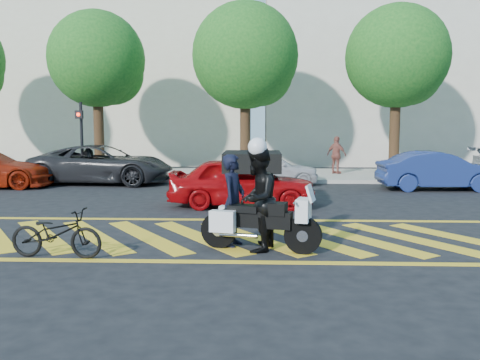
{
  "coord_description": "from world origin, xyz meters",
  "views": [
    {
      "loc": [
        0.67,
        -10.36,
        2.38
      ],
      "look_at": [
        0.21,
        1.37,
        1.05
      ],
      "focal_mm": 38.0,
      "sensor_mm": 36.0,
      "label": 1
    }
  ],
  "objects_px": {
    "police_motorcycle": "(258,221)",
    "parked_mid_left": "(102,164)",
    "officer_moto": "(257,199)",
    "parked_mid_right": "(270,169)",
    "officer_bike": "(233,200)",
    "bicycle": "(56,233)",
    "parked_right": "(438,171)",
    "red_convertible": "(242,182)"
  },
  "relations": [
    {
      "from": "parked_mid_left",
      "to": "police_motorcycle",
      "type": "bearing_deg",
      "value": -146.11
    },
    {
      "from": "red_convertible",
      "to": "parked_right",
      "type": "bearing_deg",
      "value": -60.69
    },
    {
      "from": "officer_bike",
      "to": "bicycle",
      "type": "height_order",
      "value": "officer_bike"
    },
    {
      "from": "officer_bike",
      "to": "police_motorcycle",
      "type": "relative_size",
      "value": 0.79
    },
    {
      "from": "bicycle",
      "to": "parked_right",
      "type": "relative_size",
      "value": 0.4
    },
    {
      "from": "parked_mid_left",
      "to": "red_convertible",
      "type": "bearing_deg",
      "value": -129.84
    },
    {
      "from": "parked_mid_left",
      "to": "parked_mid_right",
      "type": "xyz_separation_m",
      "value": [
        6.56,
        -0.15,
        -0.14
      ]
    },
    {
      "from": "parked_mid_left",
      "to": "officer_moto",
      "type": "bearing_deg",
      "value": -146.2
    },
    {
      "from": "officer_moto",
      "to": "red_convertible",
      "type": "xyz_separation_m",
      "value": [
        -0.47,
        5.04,
        -0.27
      ]
    },
    {
      "from": "parked_mid_left",
      "to": "parked_mid_right",
      "type": "bearing_deg",
      "value": -88.28
    },
    {
      "from": "police_motorcycle",
      "to": "parked_mid_left",
      "type": "relative_size",
      "value": 0.41
    },
    {
      "from": "bicycle",
      "to": "parked_mid_right",
      "type": "xyz_separation_m",
      "value": [
        3.98,
        10.77,
        0.18
      ]
    },
    {
      "from": "bicycle",
      "to": "police_motorcycle",
      "type": "distance_m",
      "value": 3.61
    },
    {
      "from": "red_convertible",
      "to": "parked_right",
      "type": "relative_size",
      "value": 1.0
    },
    {
      "from": "officer_moto",
      "to": "parked_right",
      "type": "bearing_deg",
      "value": 159.09
    },
    {
      "from": "officer_moto",
      "to": "parked_right",
      "type": "height_order",
      "value": "officer_moto"
    },
    {
      "from": "bicycle",
      "to": "red_convertible",
      "type": "xyz_separation_m",
      "value": [
        3.07,
        5.67,
        0.27
      ]
    },
    {
      "from": "police_motorcycle",
      "to": "red_convertible",
      "type": "height_order",
      "value": "red_convertible"
    },
    {
      "from": "officer_bike",
      "to": "parked_mid_right",
      "type": "distance_m",
      "value": 9.81
    },
    {
      "from": "police_motorcycle",
      "to": "parked_mid_right",
      "type": "relative_size",
      "value": 0.62
    },
    {
      "from": "bicycle",
      "to": "parked_mid_right",
      "type": "height_order",
      "value": "parked_mid_right"
    },
    {
      "from": "red_convertible",
      "to": "parked_right",
      "type": "distance_m",
      "value": 7.86
    },
    {
      "from": "officer_bike",
      "to": "parked_mid_left",
      "type": "distance_m",
      "value": 11.42
    },
    {
      "from": "bicycle",
      "to": "officer_moto",
      "type": "distance_m",
      "value": 3.63
    },
    {
      "from": "parked_mid_right",
      "to": "parked_right",
      "type": "height_order",
      "value": "parked_right"
    },
    {
      "from": "parked_mid_left",
      "to": "parked_mid_right",
      "type": "height_order",
      "value": "parked_mid_left"
    },
    {
      "from": "officer_bike",
      "to": "parked_mid_left",
      "type": "relative_size",
      "value": 0.33
    },
    {
      "from": "police_motorcycle",
      "to": "officer_moto",
      "type": "bearing_deg",
      "value": -135.98
    },
    {
      "from": "red_convertible",
      "to": "officer_bike",
      "type": "bearing_deg",
      "value": 179.8
    },
    {
      "from": "parked_right",
      "to": "bicycle",
      "type": "bearing_deg",
      "value": 132.58
    },
    {
      "from": "parked_mid_left",
      "to": "parked_right",
      "type": "relative_size",
      "value": 1.31
    },
    {
      "from": "officer_bike",
      "to": "bicycle",
      "type": "distance_m",
      "value": 3.27
    },
    {
      "from": "officer_bike",
      "to": "parked_mid_right",
      "type": "height_order",
      "value": "officer_bike"
    },
    {
      "from": "officer_bike",
      "to": "parked_right",
      "type": "height_order",
      "value": "officer_bike"
    },
    {
      "from": "bicycle",
      "to": "parked_mid_right",
      "type": "distance_m",
      "value": 11.48
    },
    {
      "from": "red_convertible",
      "to": "parked_mid_right",
      "type": "bearing_deg",
      "value": -10.28
    },
    {
      "from": "bicycle",
      "to": "officer_moto",
      "type": "height_order",
      "value": "officer_moto"
    },
    {
      "from": "police_motorcycle",
      "to": "parked_right",
      "type": "relative_size",
      "value": 0.54
    },
    {
      "from": "officer_bike",
      "to": "bicycle",
      "type": "bearing_deg",
      "value": 125.9
    },
    {
      "from": "bicycle",
      "to": "police_motorcycle",
      "type": "xyz_separation_m",
      "value": [
        3.56,
        0.64,
        0.11
      ]
    },
    {
      "from": "red_convertible",
      "to": "parked_mid_left",
      "type": "bearing_deg",
      "value": 46.86
    },
    {
      "from": "police_motorcycle",
      "to": "parked_mid_left",
      "type": "distance_m",
      "value": 11.98
    }
  ]
}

